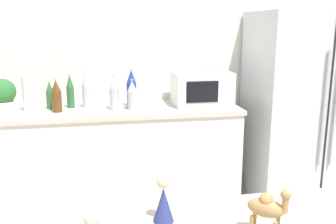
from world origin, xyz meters
The scene contains 15 objects.
wall_back centered at (0.00, 2.73, 1.27)m, with size 8.00×0.06×2.55m.
back_counter centered at (-0.34, 2.40, 0.46)m, with size 2.03×0.63×0.92m.
refrigerator centered at (1.32, 2.33, 0.85)m, with size 0.96×0.72×1.70m.
potted_plant centered at (-1.21, 2.38, 1.06)m, with size 0.20×0.20×0.26m.
paper_towel_roll centered at (-1.01, 2.40, 1.06)m, with size 0.10×0.10×0.28m.
microwave centered at (0.39, 2.42, 1.06)m, with size 0.48×0.37×0.28m.
back_bottle_0 centered at (-0.36, 2.34, 1.05)m, with size 0.08×0.08×0.28m.
back_bottle_1 centered at (-0.71, 2.48, 1.05)m, with size 0.06×0.06×0.28m.
back_bottle_2 centered at (-0.21, 2.45, 1.07)m, with size 0.08×0.08×0.32m.
back_bottle_3 centered at (-0.21, 2.32, 1.04)m, with size 0.08×0.08×0.24m.
back_bottle_4 centered at (-0.58, 2.47, 1.06)m, with size 0.06×0.06×0.30m.
back_bottle_5 centered at (-0.87, 2.46, 1.03)m, with size 0.06×0.06×0.23m.
back_bottle_6 centered at (-0.80, 2.34, 1.05)m, with size 0.08×0.08×0.26m.
camel_figurine centered at (0.02, 0.32, 1.05)m, with size 0.12×0.12×0.16m.
wise_man_figurine_crimson centered at (-0.27, 0.46, 1.02)m, with size 0.07×0.07×0.16m.
Camera 1 is at (-0.46, -0.64, 1.58)m, focal length 40.00 mm.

